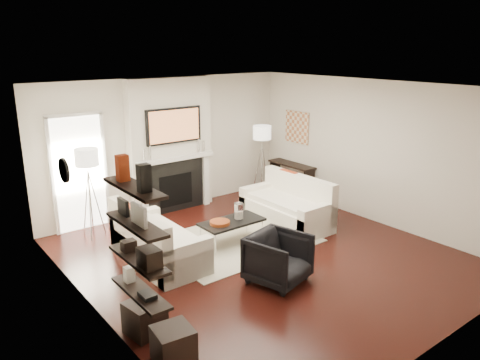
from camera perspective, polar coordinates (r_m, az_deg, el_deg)
room_envelope at (r=7.23m, az=2.92°, el=0.48°), size 6.00×6.00×6.00m
chimney_breast at (r=9.53m, az=-8.45°, el=4.16°), size 1.80×0.25×2.70m
fireplace_surround at (r=9.62m, az=-7.85°, el=-0.80°), size 1.30×0.02×1.04m
firebox at (r=9.64m, az=-7.82°, el=-1.21°), size 0.75×0.02×0.65m
mantel_pilaster_l at (r=9.27m, az=-11.61°, el=-1.46°), size 0.12×0.08×1.10m
mantel_pilaster_r at (r=9.95m, az=-4.19°, el=0.06°), size 0.12×0.08×1.10m
mantel_shelf at (r=9.43m, az=-7.84°, el=2.62°), size 1.70×0.18×0.07m
tv_body at (r=9.32m, az=-8.07°, el=6.59°), size 1.20×0.06×0.70m
tv_screen at (r=9.29m, az=-7.97°, el=6.57°), size 1.10×0.00×0.62m
candlestick_l_tall at (r=9.14m, az=-10.89°, el=3.24°), size 0.04×0.04×0.30m
candlestick_l_short at (r=9.09m, az=-11.61°, el=2.93°), size 0.04×0.04×0.24m
candlestick_r_tall at (r=9.67m, az=-5.09°, el=4.18°), size 0.04×0.04×0.30m
candlestick_r_short at (r=9.75m, az=-4.44°, el=4.10°), size 0.04×0.04×0.24m
hallway_panel at (r=8.97m, az=-19.02°, el=0.71°), size 0.90×0.02×2.10m
door_trim_l at (r=8.81m, az=-21.91°, el=0.16°), size 0.06×0.06×2.16m
door_trim_r at (r=9.10m, az=-16.14°, el=1.18°), size 0.06×0.06×2.16m
door_trim_top at (r=8.74m, az=-19.62°, el=7.52°), size 1.02×0.06×0.06m
rug at (r=8.25m, az=-0.73°, el=-7.41°), size 2.60×2.00×0.01m
loveseat_left_base at (r=7.55m, az=-9.80°, el=-8.29°), size 0.85×1.80×0.42m
loveseat_left_back at (r=7.29m, az=-12.25°, el=-6.63°), size 0.18×1.80×0.80m
loveseat_left_arm_n at (r=6.87m, az=-6.57°, el=-9.89°), size 0.85×0.18×0.60m
loveseat_left_arm_s at (r=8.18m, az=-12.54°, el=-5.77°), size 0.85×0.18×0.60m
loveseat_left_cushion at (r=7.47m, az=-9.55°, el=-6.38°), size 0.63×1.44×0.10m
pillow_left_orange at (r=7.47m, az=-13.35°, el=-4.45°), size 0.10×0.42×0.42m
pillow_left_charcoal at (r=6.96m, az=-11.25°, el=-5.94°), size 0.10×0.40×0.40m
loveseat_right_base at (r=8.95m, az=5.60°, el=-4.14°), size 0.85×1.80×0.42m
loveseat_right_back at (r=9.07m, az=7.19°, el=-1.80°), size 0.18×1.80×0.80m
loveseat_right_arm_n at (r=8.39m, az=9.42°, el=-5.05°), size 0.85×0.18×0.60m
loveseat_right_arm_s at (r=9.49m, az=2.26°, el=-2.31°), size 0.85×0.18×0.60m
loveseat_right_cushion at (r=8.83m, az=5.41°, el=-2.63°), size 0.63×1.44×0.10m
pillow_right_orange at (r=9.21m, az=5.92°, el=-0.15°), size 0.10×0.42×0.42m
pillow_right_charcoal at (r=8.81m, az=8.61°, el=-1.07°), size 0.10×0.40×0.40m
coffee_table at (r=8.00m, az=-1.00°, el=-5.12°), size 1.10×0.55×0.04m
coffee_leg_nw at (r=7.65m, az=-3.02°, el=-7.89°), size 0.02×0.02×0.38m
coffee_leg_ne at (r=8.21m, az=2.74°, el=-6.14°), size 0.02×0.02×0.38m
coffee_leg_sw at (r=7.98m, az=-4.84°, el=-6.85°), size 0.02×0.02×0.38m
coffee_leg_se at (r=8.52m, az=0.81°, el=-5.26°), size 0.02×0.02×0.38m
hurricane_glass at (r=8.03m, az=-0.15°, el=-3.82°), size 0.16×0.16×0.28m
hurricane_candle at (r=8.05m, az=-0.15°, el=-4.25°), size 0.09×0.09×0.14m
copper_bowl at (r=7.85m, az=-2.47°, el=-5.22°), size 0.34×0.34×0.06m
armchair at (r=6.79m, az=4.70°, el=-9.27°), size 0.92×0.89×0.79m
lamp_left_post at (r=8.67m, az=-17.72°, el=-2.81°), size 0.02×0.02×1.20m
lamp_left_shade at (r=8.44m, az=-18.20°, el=2.66°), size 0.40×0.40×0.30m
lamp_left_leg_a at (r=8.70m, az=-17.04°, el=-2.67°), size 0.25×0.02×1.23m
lamp_left_leg_b at (r=8.74m, az=-18.27°, el=-2.71°), size 0.14×0.22×1.23m
lamp_left_leg_c at (r=8.56m, az=-17.83°, el=-3.04°), size 0.14×0.22×1.23m
lamp_right_post at (r=10.51m, az=2.65°, el=1.24°), size 0.02×0.02×1.20m
lamp_right_shade at (r=10.32m, az=2.71°, el=5.80°), size 0.40×0.40×0.30m
lamp_right_leg_a at (r=10.58m, az=3.10°, el=1.33°), size 0.25×0.02×1.23m
lamp_right_leg_b at (r=10.54m, az=2.09°, el=1.30°), size 0.14×0.22×1.23m
lamp_right_leg_c at (r=10.40m, az=2.76°, el=1.08°), size 0.14×0.22×1.23m
console_top at (r=10.51m, az=6.32°, el=1.90°), size 0.35×1.20×0.04m
console_leg_n at (r=10.24m, az=8.39°, el=-0.74°), size 0.30×0.04×0.71m
console_leg_s at (r=11.00m, az=4.27°, el=0.57°), size 0.30×0.04×0.71m
wall_art at (r=10.48m, az=6.97°, el=6.41°), size 0.03×0.70×0.70m
shelf_bottom at (r=5.36m, az=-12.01°, el=-13.29°), size 0.25×1.00×0.03m
shelf_lower at (r=5.18m, az=-12.27°, el=-9.42°), size 0.25×1.00×0.04m
shelf_upper at (r=5.02m, az=-12.54°, el=-5.30°), size 0.25×1.00×0.04m
shelf_top at (r=4.89m, az=-12.82°, el=-0.93°), size 0.25×1.00×0.04m
decor_magfile_a at (r=4.63m, az=-11.63°, el=0.22°), size 0.12×0.10×0.28m
decor_magfile_b at (r=5.07m, az=-14.13°, el=1.43°), size 0.12×0.10×0.28m
decor_frame_a at (r=4.91m, az=-12.22°, el=-4.19°), size 0.04×0.30×0.22m
decor_frame_b at (r=5.24m, az=-14.05°, el=-3.21°), size 0.04×0.22×0.18m
decor_wine_rack at (r=4.91m, az=-11.00°, el=-9.27°), size 0.18×0.25×0.20m
decor_box_small at (r=5.34m, az=-13.41°, el=-7.78°), size 0.15×0.12×0.12m
decor_books at (r=5.21m, az=-11.22°, el=-13.61°), size 0.14×0.20×0.05m
decor_box_tall at (r=5.53m, az=-13.37°, el=-11.13°), size 0.10×0.10×0.18m
clock_rim at (r=6.63m, az=-20.67°, el=1.10°), size 0.04×0.34×0.34m
clock_face at (r=6.63m, az=-20.47°, el=1.14°), size 0.01×0.29×0.29m
ottoman_near at (r=5.87m, az=-11.53°, el=-16.10°), size 0.46×0.46×0.40m
ottoman_far at (r=5.37m, az=-8.12°, el=-19.30°), size 0.44×0.44×0.40m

